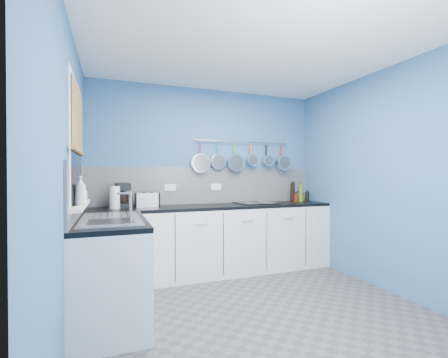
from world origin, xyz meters
TOP-DOWN VIEW (x-y plane):
  - floor at (0.00, 0.00)m, footprint 3.20×3.00m
  - ceiling at (0.00, 0.00)m, footprint 3.20×3.00m
  - wall_back at (0.00, 1.51)m, footprint 3.20×0.02m
  - wall_front at (0.00, -1.51)m, footprint 3.20×0.02m
  - wall_left at (-1.61, 0.00)m, footprint 0.02×3.00m
  - wall_right at (1.61, 0.00)m, footprint 0.02×3.00m
  - backsplash_back at (0.00, 1.49)m, footprint 3.20×0.02m
  - backsplash_left at (-1.59, 0.60)m, footprint 0.02×1.80m
  - cabinet_run_back at (0.00, 1.20)m, footprint 3.20×0.60m
  - worktop_back at (0.00, 1.20)m, footprint 3.20×0.60m
  - cabinet_run_left at (-1.30, 0.30)m, footprint 0.60×1.20m
  - worktop_left at (-1.30, 0.30)m, footprint 0.60×1.20m
  - window_frame at (-1.58, 0.30)m, footprint 0.01×1.00m
  - window_glass at (-1.57, 0.30)m, footprint 0.01×0.90m
  - bamboo_blind at (-1.56, 0.30)m, footprint 0.01×0.90m
  - window_sill at (-1.55, 0.30)m, footprint 0.10×0.98m
  - sink_unit at (-1.30, 0.30)m, footprint 0.50×0.95m
  - mixer_tap at (-1.14, 0.12)m, footprint 0.12×0.08m
  - socket_left at (-0.55, 1.48)m, footprint 0.15×0.01m
  - socket_right at (0.10, 1.48)m, footprint 0.15×0.01m
  - pot_rail at (0.50, 1.45)m, footprint 1.45×0.02m
  - soap_bottle_a at (-1.53, 0.09)m, footprint 0.09×0.09m
  - soap_bottle_b at (-1.53, 0.12)m, footprint 0.10×0.10m
  - paper_towel at (-1.26, 1.21)m, footprint 0.14×0.14m
  - coffee_maker at (-1.16, 1.32)m, footprint 0.19×0.21m
  - toaster at (-0.87, 1.29)m, footprint 0.28×0.17m
  - canister at (-0.76, 1.33)m, footprint 0.09×0.09m
  - hob at (0.62, 1.25)m, footprint 0.55×0.48m
  - pan_0 at (-0.13, 1.44)m, footprint 0.26×0.05m
  - pan_1 at (0.12, 1.44)m, footprint 0.21×0.05m
  - pan_2 at (0.37, 1.44)m, footprint 0.24×0.08m
  - pan_3 at (0.63, 1.44)m, footprint 0.16×0.11m
  - pan_4 at (0.88, 1.44)m, footprint 0.16×0.11m
  - pan_5 at (1.14, 1.44)m, footprint 0.22×0.13m
  - condiment_0 at (1.44, 1.32)m, footprint 0.07×0.07m
  - condiment_1 at (1.37, 1.34)m, footprint 0.06×0.06m
  - condiment_2 at (1.25, 1.30)m, footprint 0.06×0.06m
  - condiment_3 at (1.45, 1.21)m, footprint 0.06×0.06m
  - condiment_4 at (1.35, 1.24)m, footprint 0.06×0.06m
  - condiment_5 at (1.27, 1.24)m, footprint 0.06×0.06m

SIDE VIEW (x-z plane):
  - floor at x=0.00m, z-range -0.02..0.00m
  - cabinet_run_back at x=0.00m, z-range 0.00..0.86m
  - cabinet_run_left at x=-1.30m, z-range 0.00..0.86m
  - worktop_back at x=0.00m, z-range 0.86..0.90m
  - worktop_left at x=-1.30m, z-range 0.86..0.90m
  - sink_unit at x=-1.30m, z-range 0.90..0.91m
  - hob at x=0.62m, z-range 0.90..0.91m
  - condiment_0 at x=1.44m, z-range 0.90..1.00m
  - canister at x=-0.76m, z-range 0.90..1.02m
  - condiment_5 at x=1.27m, z-range 0.90..1.03m
  - condiment_1 at x=1.37m, z-range 0.90..1.03m
  - condiment_3 at x=1.45m, z-range 0.90..1.05m
  - toaster at x=-0.87m, z-range 0.90..1.08m
  - mixer_tap at x=-1.14m, z-range 0.90..1.16m
  - paper_towel at x=-1.26m, z-range 0.90..1.16m
  - window_sill at x=-1.55m, z-range 1.02..1.05m
  - condiment_4 at x=1.35m, z-range 0.90..1.17m
  - condiment_2 at x=1.25m, z-range 0.90..1.18m
  - coffee_maker at x=-1.16m, z-range 0.90..1.20m
  - socket_left at x=-0.55m, z-range 1.09..1.18m
  - socket_right at x=0.10m, z-range 1.09..1.18m
  - soap_bottle_b at x=-1.53m, z-range 1.05..1.22m
  - backsplash_back at x=0.00m, z-range 0.90..1.40m
  - backsplash_left at x=-1.59m, z-range 0.90..1.40m
  - soap_bottle_a at x=-1.53m, z-range 1.05..1.29m
  - wall_back at x=0.00m, z-range 0.00..2.50m
  - wall_front at x=0.00m, z-range 0.00..2.50m
  - wall_left at x=-1.61m, z-range 0.00..2.50m
  - wall_right at x=1.61m, z-range 0.00..2.50m
  - window_glass at x=-1.57m, z-range 1.05..2.05m
  - window_frame at x=-1.58m, z-range 1.00..2.10m
  - pan_0 at x=-0.13m, z-range 1.33..1.78m
  - pan_2 at x=0.37m, z-range 1.35..1.78m
  - pan_5 at x=1.14m, z-range 1.37..1.78m
  - pan_1 at x=0.12m, z-range 1.38..1.78m
  - pan_3 at x=0.63m, z-range 1.43..1.78m
  - pan_4 at x=0.88m, z-range 1.43..1.78m
  - bamboo_blind at x=-1.56m, z-range 1.50..2.05m
  - pot_rail at x=0.50m, z-range 1.77..1.79m
  - ceiling at x=0.00m, z-range 2.50..2.52m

